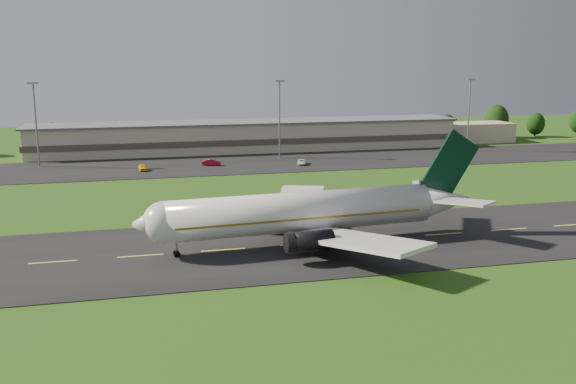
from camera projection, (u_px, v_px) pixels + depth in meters
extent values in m
plane|color=#1B4010|center=(374.00, 240.00, 92.76)|extent=(360.00, 360.00, 0.00)
cube|color=black|center=(374.00, 239.00, 92.75)|extent=(220.00, 30.00, 0.10)
cube|color=black|center=(268.00, 163.00, 161.12)|extent=(260.00, 30.00, 0.10)
cylinder|color=silver|center=(301.00, 212.00, 89.18)|extent=(38.31, 8.41, 5.60)
sphere|color=silver|center=(164.00, 223.00, 83.30)|extent=(5.60, 5.60, 5.60)
cone|color=silver|center=(148.00, 224.00, 82.68)|extent=(4.39, 5.66, 5.38)
cone|color=silver|center=(443.00, 201.00, 96.13)|extent=(9.38, 6.14, 5.49)
cube|color=brown|center=(298.00, 214.00, 89.09)|extent=(35.32, 8.23, 0.28)
cube|color=black|center=(159.00, 219.00, 83.00)|extent=(2.22, 3.14, 0.65)
cube|color=silver|center=(357.00, 241.00, 80.34)|extent=(15.15, 20.03, 2.20)
cube|color=silver|center=(299.00, 204.00, 100.78)|extent=(13.00, 20.22, 2.20)
cube|color=silver|center=(462.00, 202.00, 91.30)|extent=(7.92, 9.32, 0.91)
cube|color=silver|center=(426.00, 189.00, 100.59)|extent=(7.08, 9.39, 0.91)
cube|color=black|center=(434.00, 190.00, 95.30)|extent=(5.03, 0.92, 3.00)
cube|color=black|center=(450.00, 164.00, 95.32)|extent=(9.44, 1.15, 10.55)
cylinder|color=black|center=(311.00, 241.00, 81.66)|extent=(5.79, 3.11, 2.70)
cylinder|color=black|center=(274.00, 213.00, 96.53)|extent=(5.79, 3.11, 2.70)
cube|color=#C7B498|center=(250.00, 136.00, 183.10)|extent=(120.00, 15.00, 8.00)
cube|color=#4C4438|center=(250.00, 139.00, 183.26)|extent=(121.00, 15.40, 1.60)
cube|color=#595B60|center=(249.00, 122.00, 182.26)|extent=(122.00, 16.00, 0.50)
cube|color=#C7B498|center=(467.00, 132.00, 201.95)|extent=(28.00, 11.00, 6.00)
cylinder|color=gray|center=(36.00, 126.00, 153.53)|extent=(0.44, 0.44, 20.00)
cube|color=gray|center=(33.00, 83.00, 151.48)|extent=(2.40, 1.20, 0.50)
cylinder|color=gray|center=(279.00, 120.00, 167.89)|extent=(0.44, 0.44, 20.00)
cube|color=gray|center=(279.00, 81.00, 165.84)|extent=(2.40, 1.20, 0.50)
cylinder|color=gray|center=(469.00, 116.00, 181.05)|extent=(0.44, 0.44, 20.00)
cube|color=gray|center=(471.00, 79.00, 179.00)|extent=(2.40, 1.20, 0.50)
cylinder|color=black|center=(53.00, 148.00, 179.04)|extent=(0.56, 0.56, 2.68)
ellipsoid|color=black|center=(52.00, 136.00, 178.37)|extent=(6.26, 6.26, 7.82)
cylinder|color=black|center=(117.00, 145.00, 184.86)|extent=(0.56, 0.56, 2.61)
ellipsoid|color=black|center=(116.00, 134.00, 184.21)|extent=(6.08, 6.08, 7.61)
cylinder|color=black|center=(383.00, 137.00, 203.34)|extent=(0.56, 0.56, 2.55)
ellipsoid|color=black|center=(383.00, 128.00, 202.70)|extent=(5.96, 5.96, 7.45)
cylinder|color=black|center=(446.00, 135.00, 208.55)|extent=(0.56, 0.56, 2.58)
ellipsoid|color=black|center=(446.00, 126.00, 207.91)|extent=(6.02, 6.02, 7.52)
cylinder|color=black|center=(495.00, 132.00, 213.52)|extent=(0.56, 0.56, 3.45)
ellipsoid|color=black|center=(496.00, 120.00, 212.66)|extent=(8.04, 8.04, 10.05)
cylinder|color=black|center=(535.00, 133.00, 215.96)|extent=(0.56, 0.56, 2.56)
ellipsoid|color=black|center=(536.00, 124.00, 215.32)|extent=(5.97, 5.97, 7.46)
imported|color=yellow|center=(143.00, 167.00, 149.68)|extent=(2.07, 4.51, 1.50)
imported|color=maroon|center=(211.00, 162.00, 156.80)|extent=(4.78, 2.93, 1.49)
imported|color=silver|center=(302.00, 162.00, 158.30)|extent=(3.28, 4.88, 1.24)
imported|color=#BF720B|center=(452.00, 155.00, 170.05)|extent=(4.24, 3.70, 1.17)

